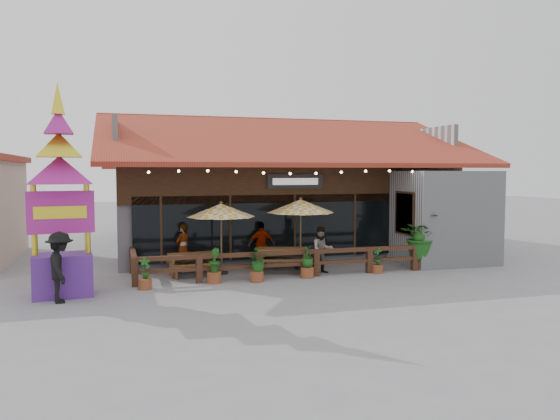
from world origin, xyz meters
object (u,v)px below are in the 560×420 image
object	(u,v)px
thai_sign_tower	(60,176)
pedestrian	(60,267)
umbrella_left	(221,211)
picnic_table_right	(283,256)
umbrella_right	(301,206)
picnic_table_left	(192,261)
tropical_plant	(420,237)

from	to	relation	value
thai_sign_tower	pedestrian	distance (m)	2.63
umbrella_left	pedestrian	distance (m)	5.91
picnic_table_right	thai_sign_tower	world-z (taller)	thai_sign_tower
thai_sign_tower	umbrella_left	bearing A→B (deg)	22.24
umbrella_right	picnic_table_left	bearing A→B (deg)	-178.61
umbrella_left	picnic_table_right	world-z (taller)	umbrella_left
picnic_table_left	picnic_table_right	size ratio (longest dim) A/B	0.80
umbrella_right	picnic_table_left	size ratio (longest dim) A/B	1.76
umbrella_left	picnic_table_left	xyz separation A→B (m)	(-1.03, -0.04, -1.70)
pedestrian	picnic_table_left	bearing A→B (deg)	-62.34
tropical_plant	thai_sign_tower	bearing A→B (deg)	-175.75
pedestrian	tropical_plant	bearing A→B (deg)	-90.02
picnic_table_left	thai_sign_tower	bearing A→B (deg)	-153.18
picnic_table_left	tropical_plant	size ratio (longest dim) A/B	0.83
umbrella_left	picnic_table_left	bearing A→B (deg)	-178.01
umbrella_right	tropical_plant	distance (m)	4.53
picnic_table_right	tropical_plant	bearing A→B (deg)	-10.53
umbrella_left	thai_sign_tower	bearing A→B (deg)	-157.76
picnic_table_left	pedestrian	bearing A→B (deg)	-144.04
picnic_table_right	pedestrian	bearing A→B (deg)	-159.39
umbrella_left	picnic_table_left	distance (m)	1.99
umbrella_left	tropical_plant	xyz separation A→B (m)	(7.16, -1.14, -1.05)
picnic_table_right	tropical_plant	xyz separation A→B (m)	(4.99, -0.93, 0.60)
umbrella_left	picnic_table_left	size ratio (longest dim) A/B	1.56
umbrella_right	tropical_plant	xyz separation A→B (m)	(4.22, -1.20, -1.14)
umbrella_right	thai_sign_tower	xyz separation A→B (m)	(-7.95, -2.11, 1.15)
thai_sign_tower	picnic_table_right	bearing A→B (deg)	14.31
picnic_table_left	pedestrian	size ratio (longest dim) A/B	0.87
umbrella_left	pedestrian	bearing A→B (deg)	-149.76
picnic_table_left	umbrella_left	bearing A→B (deg)	1.99
picnic_table_right	tropical_plant	size ratio (longest dim) A/B	1.03
picnic_table_right	umbrella_right	bearing A→B (deg)	19.71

